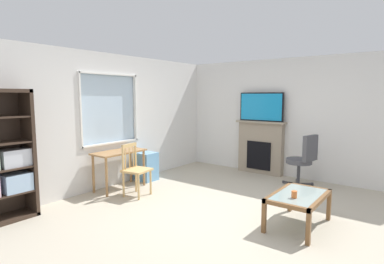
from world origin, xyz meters
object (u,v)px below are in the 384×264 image
(wooden_chair, at_px, (135,169))
(coffee_table, at_px, (299,199))
(tv, at_px, (261,107))
(plastic_drawer_unit, at_px, (146,166))
(desk_under_window, at_px, (119,157))
(sippy_cup, at_px, (294,194))
(office_chair, at_px, (303,158))
(fireplace, at_px, (261,147))

(wooden_chair, height_order, coffee_table, wooden_chair)
(wooden_chair, height_order, tv, tv)
(tv, bearing_deg, plastic_drawer_unit, 140.41)
(desk_under_window, distance_m, wooden_chair, 0.54)
(wooden_chair, relative_size, tv, 0.90)
(sippy_cup, bearing_deg, coffee_table, 0.71)
(tv, distance_m, coffee_table, 3.02)
(desk_under_window, distance_m, office_chair, 3.45)
(wooden_chair, xyz_separation_m, fireplace, (2.76, -1.04, 0.12))
(desk_under_window, relative_size, fireplace, 0.83)
(coffee_table, bearing_deg, plastic_drawer_unit, 83.72)
(wooden_chair, xyz_separation_m, office_chair, (2.28, -2.13, 0.09))
(plastic_drawer_unit, distance_m, tv, 2.79)
(coffee_table, height_order, sippy_cup, sippy_cup)
(wooden_chair, relative_size, fireplace, 0.77)
(coffee_table, bearing_deg, wooden_chair, 99.41)
(wooden_chair, distance_m, fireplace, 2.95)
(coffee_table, bearing_deg, desk_under_window, 96.54)
(desk_under_window, distance_m, plastic_drawer_unit, 0.79)
(plastic_drawer_unit, bearing_deg, fireplace, -39.33)
(wooden_chair, bearing_deg, coffee_table, -80.59)
(desk_under_window, bearing_deg, sippy_cup, -86.75)
(fireplace, xyz_separation_m, sippy_cup, (-2.50, -1.63, -0.10))
(fireplace, relative_size, office_chair, 1.17)
(tv, xyz_separation_m, sippy_cup, (-2.48, -1.63, -1.00))
(wooden_chair, bearing_deg, fireplace, -20.70)
(plastic_drawer_unit, distance_m, coffee_table, 3.25)
(wooden_chair, bearing_deg, plastic_drawer_unit, 35.29)
(sippy_cup, bearing_deg, tv, 33.22)
(office_chair, bearing_deg, wooden_chair, 136.98)
(wooden_chair, relative_size, office_chair, 0.90)
(coffee_table, bearing_deg, tv, 35.23)
(fireplace, bearing_deg, office_chair, -113.55)
(fireplace, relative_size, tv, 1.17)
(plastic_drawer_unit, height_order, sippy_cup, plastic_drawer_unit)
(plastic_drawer_unit, distance_m, fireplace, 2.55)
(office_chair, relative_size, sippy_cup, 11.11)
(desk_under_window, height_order, wooden_chair, wooden_chair)
(plastic_drawer_unit, bearing_deg, coffee_table, -96.28)
(plastic_drawer_unit, xyz_separation_m, sippy_cup, (-0.54, -3.23, 0.20))
(fireplace, relative_size, coffee_table, 1.20)
(wooden_chair, distance_m, office_chair, 3.13)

